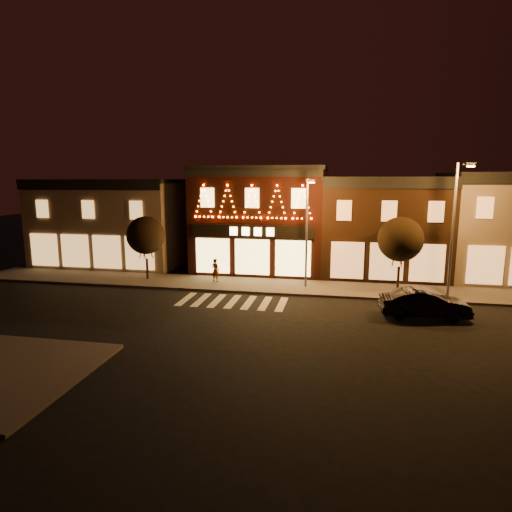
% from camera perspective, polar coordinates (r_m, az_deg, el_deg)
% --- Properties ---
extents(ground, '(120.00, 120.00, 0.00)m').
position_cam_1_polar(ground, '(22.93, -5.50, -8.72)').
color(ground, black).
rests_on(ground, ground).
extents(sidewalk_far, '(44.00, 4.00, 0.15)m').
position_cam_1_polar(sidewalk_far, '(30.00, 2.51, -3.97)').
color(sidewalk_far, '#47423D').
rests_on(sidewalk_far, ground).
extents(building_left, '(12.20, 8.28, 7.30)m').
position_cam_1_polar(building_left, '(39.92, -17.96, 4.31)').
color(building_left, '#776755').
rests_on(building_left, ground).
extents(building_pulp, '(10.20, 8.34, 8.30)m').
position_cam_1_polar(building_pulp, '(35.46, 0.78, 4.94)').
color(building_pulp, black).
rests_on(building_pulp, ground).
extents(building_right_a, '(9.20, 8.28, 7.50)m').
position_cam_1_polar(building_right_a, '(35.12, 16.26, 3.82)').
color(building_right_a, '#341E12').
rests_on(building_right_a, ground).
extents(building_right_b, '(9.20, 8.28, 7.80)m').
position_cam_1_polar(building_right_b, '(37.04, 30.29, 3.39)').
color(building_right_b, '#776755').
rests_on(building_right_b, ground).
extents(streetlamp_mid, '(0.68, 1.65, 7.22)m').
position_cam_1_polar(streetlamp_mid, '(28.88, 6.75, 4.11)').
color(streetlamp_mid, '#59595E').
rests_on(streetlamp_mid, sidewalk_far).
extents(streetlamp_right, '(0.65, 1.88, 8.17)m').
position_cam_1_polar(streetlamp_right, '(28.90, 24.66, 4.37)').
color(streetlamp_right, '#59595E').
rests_on(streetlamp_right, sidewalk_far).
extents(tree_left, '(2.74, 2.74, 4.57)m').
position_cam_1_polar(tree_left, '(32.23, -14.25, 2.64)').
color(tree_left, black).
rests_on(tree_left, sidewalk_far).
extents(tree_right, '(2.89, 2.89, 4.83)m').
position_cam_1_polar(tree_right, '(29.44, 18.41, 2.09)').
color(tree_right, black).
rests_on(tree_right, sidewalk_far).
extents(dark_sedan, '(4.74, 1.97, 1.52)m').
position_cam_1_polar(dark_sedan, '(25.16, 21.17, -5.84)').
color(dark_sedan, black).
rests_on(dark_sedan, ground).
extents(pedestrian, '(0.71, 0.60, 1.67)m').
position_cam_1_polar(pedestrian, '(30.90, -5.34, -1.86)').
color(pedestrian, gray).
rests_on(pedestrian, sidewalk_far).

